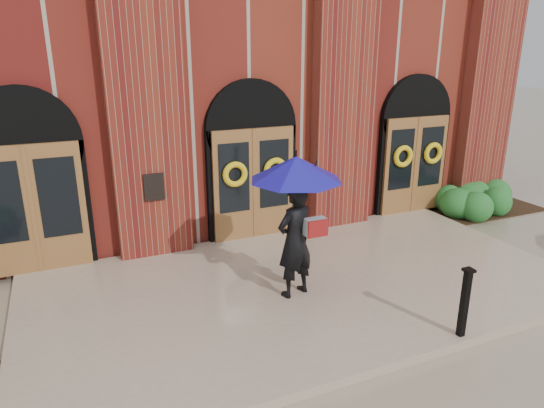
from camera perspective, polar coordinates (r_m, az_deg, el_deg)
ground at (r=9.12m, az=4.38°, el=-10.39°), size 90.00×90.00×0.00m
landing at (r=9.20m, az=3.95°, el=-9.58°), size 10.00×5.30×0.15m
church_building at (r=16.31m, az=-10.46°, el=14.80°), size 16.20×12.53×7.00m
man_with_umbrella at (r=8.08m, az=2.81°, el=0.45°), size 1.94×1.94×2.49m
metal_post at (r=7.87m, az=21.73°, el=-10.57°), size 0.15×0.15×1.11m
hedge_wall_right at (r=14.59m, az=24.02°, el=0.67°), size 2.92×1.17×0.75m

